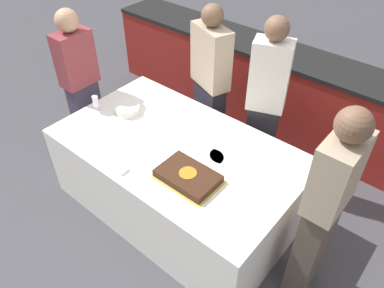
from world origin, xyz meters
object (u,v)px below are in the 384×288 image
(wine_glass, at_px, (96,102))
(person_standing_back, at_px, (210,83))
(plate_stack, at_px, (128,109))
(person_cutting_cake, at_px, (266,103))
(person_seated_left, at_px, (81,85))
(person_seated_right, at_px, (323,212))
(cake, at_px, (188,176))

(wine_glass, distance_m, person_standing_back, 1.09)
(plate_stack, height_order, person_cutting_cake, person_cutting_cake)
(plate_stack, relative_size, wine_glass, 1.31)
(wine_glass, distance_m, person_seated_left, 0.38)
(person_seated_left, relative_size, person_seated_right, 0.94)
(cake, distance_m, person_standing_back, 1.22)
(plate_stack, distance_m, person_seated_left, 0.59)
(plate_stack, xyz_separation_m, person_standing_back, (0.35, 0.76, 0.05))
(person_seated_left, bearing_deg, wine_glass, -107.22)
(plate_stack, bearing_deg, person_seated_right, -1.71)
(cake, xyz_separation_m, person_cutting_cake, (0.00, 1.05, 0.10))
(person_cutting_cake, xyz_separation_m, person_seated_left, (-1.55, -0.82, -0.05))
(person_cutting_cake, bearing_deg, wine_glass, 17.02)
(wine_glass, xyz_separation_m, person_standing_back, (0.57, 0.93, -0.02))
(plate_stack, xyz_separation_m, person_seated_left, (-0.59, -0.06, 0.05))
(person_cutting_cake, relative_size, person_seated_right, 0.99)
(person_seated_left, bearing_deg, cake, -98.56)
(wine_glass, xyz_separation_m, person_seated_right, (2.11, 0.11, 0.02))
(wine_glass, bearing_deg, cake, -5.78)
(person_cutting_cake, relative_size, person_seated_left, 1.05)
(wine_glass, relative_size, person_seated_right, 0.10)
(person_cutting_cake, bearing_deg, cake, 68.90)
(person_cutting_cake, distance_m, person_standing_back, 0.62)
(cake, xyz_separation_m, person_standing_back, (-0.61, 1.05, 0.06))
(cake, bearing_deg, person_seated_left, 171.44)
(wine_glass, xyz_separation_m, person_cutting_cake, (1.18, 0.93, 0.02))
(plate_stack, distance_m, wine_glass, 0.29)
(person_standing_back, bearing_deg, person_cutting_cake, -159.81)
(cake, bearing_deg, wine_glass, 174.22)
(wine_glass, height_order, person_standing_back, person_standing_back)
(person_seated_left, bearing_deg, plate_stack, -84.53)
(cake, relative_size, wine_glass, 2.92)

